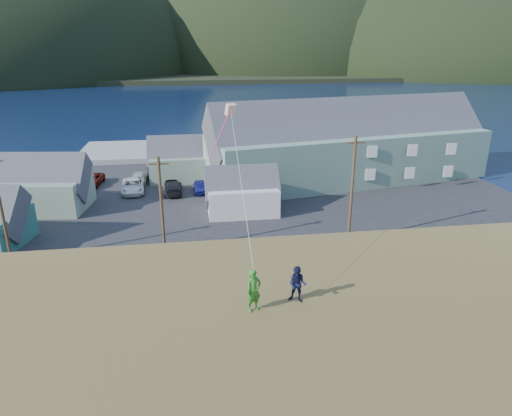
# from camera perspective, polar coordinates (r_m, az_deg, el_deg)

# --- Properties ---
(ground) EXTENTS (900.00, 900.00, 0.00)m
(ground) POSITION_cam_1_polar(r_m,az_deg,el_deg) (38.39, -4.87, -6.29)
(ground) COLOR #0A1638
(ground) RESTS_ON ground
(grass_strip) EXTENTS (110.00, 8.00, 0.10)m
(grass_strip) POSITION_cam_1_polar(r_m,az_deg,el_deg) (36.59, -4.66, -7.59)
(grass_strip) COLOR #4C3D19
(grass_strip) RESTS_ON ground
(waterfront_lot) EXTENTS (72.00, 36.00, 0.12)m
(waterfront_lot) POSITION_cam_1_polar(r_m,az_deg,el_deg) (54.15, -6.07, 1.65)
(waterfront_lot) COLOR #28282B
(waterfront_lot) RESTS_ON ground
(wharf) EXTENTS (26.00, 14.00, 0.90)m
(wharf) POSITION_cam_1_polar(r_m,az_deg,el_deg) (76.34, -11.44, 7.04)
(wharf) COLOR gray
(wharf) RESTS_ON ground
(far_shore) EXTENTS (900.00, 320.00, 2.00)m
(far_shore) POSITION_cam_1_polar(r_m,az_deg,el_deg) (364.79, -8.49, 17.16)
(far_shore) COLOR black
(far_shore) RESTS_ON ground
(far_hills) EXTENTS (760.00, 265.00, 143.00)m
(far_hills) POSITION_cam_1_polar(r_m,az_deg,el_deg) (316.39, -1.68, 17.16)
(far_hills) COLOR black
(far_hills) RESTS_ON ground
(lodge) EXTENTS (37.62, 16.91, 12.79)m
(lodge) POSITION_cam_1_polar(r_m,az_deg,el_deg) (60.04, 11.59, 7.96)
(lodge) COLOR slate
(lodge) RESTS_ON waterfront_lot
(shed_palegreen_near) EXTENTS (10.86, 7.63, 7.38)m
(shed_palegreen_near) POSITION_cam_1_polar(r_m,az_deg,el_deg) (53.47, -25.53, 2.59)
(shed_palegreen_near) COLOR gray
(shed_palegreen_near) RESTS_ON waterfront_lot
(shed_white) EXTENTS (7.66, 5.13, 6.10)m
(shed_white) POSITION_cam_1_polar(r_m,az_deg,el_deg) (47.50, -1.75, 2.04)
(shed_white) COLOR silver
(shed_white) RESTS_ON waterfront_lot
(shed_palegreen_far) EXTENTS (10.47, 6.07, 6.99)m
(shed_palegreen_far) POSITION_cam_1_polar(r_m,az_deg,el_deg) (60.40, -8.44, 6.05)
(shed_palegreen_far) COLOR gray
(shed_palegreen_far) RESTS_ON waterfront_lot
(utility_poles) EXTENTS (28.73, 0.24, 9.58)m
(utility_poles) POSITION_cam_1_polar(r_m,az_deg,el_deg) (37.98, -9.26, 0.78)
(utility_poles) COLOR #47331E
(utility_poles) RESTS_ON waterfront_lot
(parked_cars) EXTENTS (24.42, 10.68, 1.55)m
(parked_cars) POSITION_cam_1_polar(r_m,az_deg,el_deg) (57.98, -15.46, 3.07)
(parked_cars) COLOR navy
(parked_cars) RESTS_ON waterfront_lot
(kite_flyer_green) EXTENTS (0.74, 0.64, 1.72)m
(kite_flyer_green) POSITION_cam_1_polar(r_m,az_deg,el_deg) (17.56, -0.30, -10.27)
(kite_flyer_green) COLOR #2F7A21
(kite_flyer_green) RESTS_ON hillside
(kite_flyer_navy) EXTENTS (0.91, 0.84, 1.50)m
(kite_flyer_navy) POSITION_cam_1_polar(r_m,az_deg,el_deg) (18.26, 5.20, -9.49)
(kite_flyer_navy) COLOR #131735
(kite_flyer_navy) RESTS_ON hillside
(kite_rig) EXTENTS (0.92, 3.75, 8.54)m
(kite_rig) POSITION_cam_1_polar(r_m,az_deg,el_deg) (21.98, -3.35, 11.53)
(kite_rig) COLOR beige
(kite_rig) RESTS_ON ground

